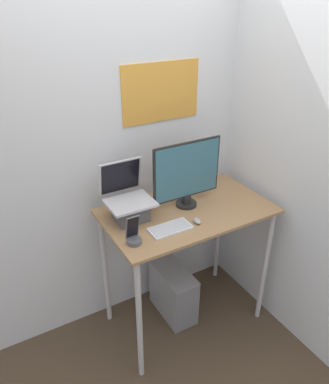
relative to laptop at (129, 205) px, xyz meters
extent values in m
plane|color=#473828|center=(0.37, -0.42, -1.08)|extent=(12.00, 12.00, 0.00)
cube|color=silver|center=(0.37, 0.32, 0.22)|extent=(6.00, 0.05, 2.60)
cube|color=gold|center=(0.39, 0.29, 0.59)|extent=(0.56, 0.01, 0.39)
cube|color=silver|center=(1.02, -0.42, 0.22)|extent=(0.05, 6.00, 2.60)
cube|color=#936D47|center=(0.37, -0.10, -0.11)|extent=(1.11, 0.65, 0.02)
cylinder|color=#B7B7BC|center=(-0.13, -0.37, -0.60)|extent=(0.04, 0.04, 0.96)
cylinder|color=#B7B7BC|center=(0.88, -0.37, -0.60)|extent=(0.04, 0.04, 0.96)
cylinder|color=#B7B7BC|center=(-0.13, 0.18, -0.60)|extent=(0.04, 0.04, 0.96)
cylinder|color=#B7B7BC|center=(0.88, 0.18, -0.60)|extent=(0.04, 0.04, 0.96)
cube|color=#4C4C51|center=(0.00, -0.02, -0.04)|extent=(0.20, 0.16, 0.11)
cube|color=#B7B7BC|center=(0.00, -0.02, 0.03)|extent=(0.28, 0.23, 0.02)
cube|color=#B7B7BC|center=(0.00, 0.12, 0.15)|extent=(0.28, 0.05, 0.23)
cube|color=black|center=(0.00, 0.11, 0.15)|extent=(0.26, 0.04, 0.21)
cylinder|color=black|center=(0.40, -0.04, -0.09)|extent=(0.14, 0.14, 0.02)
cylinder|color=black|center=(0.40, -0.04, -0.05)|extent=(0.06, 0.06, 0.06)
cube|color=black|center=(0.40, -0.04, 0.16)|extent=(0.49, 0.01, 0.39)
cube|color=#336072|center=(0.40, -0.04, 0.16)|extent=(0.47, 0.01, 0.36)
cube|color=silver|center=(0.16, -0.24, -0.09)|extent=(0.26, 0.13, 0.01)
cube|color=#A8A8AD|center=(0.16, -0.24, -0.08)|extent=(0.24, 0.11, 0.00)
ellipsoid|color=#99999E|center=(0.34, -0.26, -0.08)|extent=(0.04, 0.07, 0.03)
cylinder|color=#4C4C51|center=(-0.09, -0.26, -0.08)|extent=(0.09, 0.09, 0.03)
cube|color=#4C515B|center=(-0.09, -0.24, 0.01)|extent=(0.08, 0.04, 0.15)
cube|color=black|center=(-0.09, -0.25, 0.01)|extent=(0.07, 0.03, 0.14)
cube|color=gray|center=(0.33, 0.00, -0.88)|extent=(0.21, 0.41, 0.40)
cube|color=slate|center=(0.33, -0.21, -0.88)|extent=(0.19, 0.01, 0.38)
camera|label=1|loc=(-0.81, -1.86, 1.18)|focal=35.00mm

